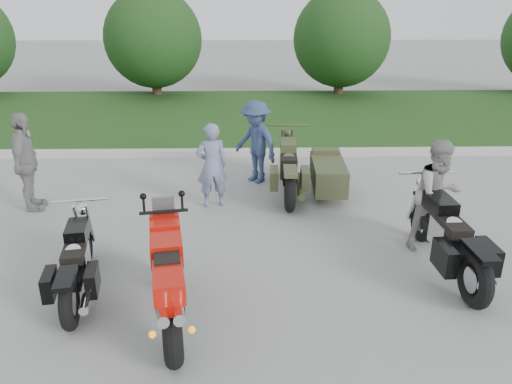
{
  "coord_description": "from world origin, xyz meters",
  "views": [
    {
      "loc": [
        0.41,
        -5.83,
        3.71
      ],
      "look_at": [
        0.56,
        1.52,
        0.8
      ],
      "focal_mm": 35.0,
      "sensor_mm": 36.0,
      "label": 1
    }
  ],
  "objects_px": {
    "cruiser_right": "(450,241)",
    "cruiser_sidecar": "(312,173)",
    "person_denim": "(256,142)",
    "cruiser_left": "(77,266)",
    "person_grey": "(438,196)",
    "person_back": "(26,163)",
    "person_stripe": "(212,166)",
    "sportbike_red": "(168,276)"
  },
  "relations": [
    {
      "from": "cruiser_left",
      "to": "cruiser_sidecar",
      "type": "distance_m",
      "value": 4.93
    },
    {
      "from": "person_denim",
      "to": "person_stripe",
      "type": "bearing_deg",
      "value": -75.03
    },
    {
      "from": "cruiser_left",
      "to": "cruiser_right",
      "type": "bearing_deg",
      "value": -4.46
    },
    {
      "from": "cruiser_left",
      "to": "person_grey",
      "type": "distance_m",
      "value": 5.3
    },
    {
      "from": "cruiser_right",
      "to": "person_denim",
      "type": "bearing_deg",
      "value": 122.27
    },
    {
      "from": "person_stripe",
      "to": "person_back",
      "type": "bearing_deg",
      "value": -11.46
    },
    {
      "from": "sportbike_red",
      "to": "person_back",
      "type": "bearing_deg",
      "value": 120.73
    },
    {
      "from": "cruiser_right",
      "to": "person_back",
      "type": "bearing_deg",
      "value": 158.02
    },
    {
      "from": "sportbike_red",
      "to": "cruiser_left",
      "type": "height_order",
      "value": "sportbike_red"
    },
    {
      "from": "person_grey",
      "to": "person_denim",
      "type": "xyz_separation_m",
      "value": [
        -2.72,
        3.03,
        -0.0
      ]
    },
    {
      "from": "cruiser_right",
      "to": "person_back",
      "type": "relative_size",
      "value": 1.42
    },
    {
      "from": "person_denim",
      "to": "cruiser_left",
      "type": "bearing_deg",
      "value": -71.95
    },
    {
      "from": "cruiser_right",
      "to": "person_grey",
      "type": "relative_size",
      "value": 1.48
    },
    {
      "from": "cruiser_sidecar",
      "to": "person_back",
      "type": "height_order",
      "value": "person_back"
    },
    {
      "from": "person_stripe",
      "to": "person_grey",
      "type": "distance_m",
      "value": 3.95
    },
    {
      "from": "cruiser_left",
      "to": "cruiser_right",
      "type": "height_order",
      "value": "cruiser_right"
    },
    {
      "from": "person_denim",
      "to": "person_back",
      "type": "bearing_deg",
      "value": -114.04
    },
    {
      "from": "person_stripe",
      "to": "person_denim",
      "type": "relative_size",
      "value": 0.92
    },
    {
      "from": "sportbike_red",
      "to": "cruiser_right",
      "type": "xyz_separation_m",
      "value": [
        3.77,
        1.07,
        -0.13
      ]
    },
    {
      "from": "cruiser_right",
      "to": "cruiser_sidecar",
      "type": "height_order",
      "value": "cruiser_right"
    },
    {
      "from": "cruiser_right",
      "to": "cruiser_sidecar",
      "type": "relative_size",
      "value": 1.0
    },
    {
      "from": "person_stripe",
      "to": "cruiser_left",
      "type": "bearing_deg",
      "value": 49.17
    },
    {
      "from": "cruiser_sidecar",
      "to": "person_back",
      "type": "distance_m",
      "value": 5.29
    },
    {
      "from": "sportbike_red",
      "to": "cruiser_sidecar",
      "type": "height_order",
      "value": "sportbike_red"
    },
    {
      "from": "cruiser_sidecar",
      "to": "person_denim",
      "type": "height_order",
      "value": "person_denim"
    },
    {
      "from": "sportbike_red",
      "to": "cruiser_sidecar",
      "type": "relative_size",
      "value": 0.88
    },
    {
      "from": "person_grey",
      "to": "person_stripe",
      "type": "bearing_deg",
      "value": 133.82
    },
    {
      "from": "person_back",
      "to": "cruiser_right",
      "type": "bearing_deg",
      "value": -116.69
    },
    {
      "from": "cruiser_right",
      "to": "person_back",
      "type": "xyz_separation_m",
      "value": [
        -6.8,
        2.43,
        0.4
      ]
    },
    {
      "from": "sportbike_red",
      "to": "cruiser_left",
      "type": "distance_m",
      "value": 1.44
    },
    {
      "from": "person_denim",
      "to": "cruiser_right",
      "type": "bearing_deg",
      "value": -8.06
    },
    {
      "from": "person_stripe",
      "to": "person_grey",
      "type": "height_order",
      "value": "person_grey"
    },
    {
      "from": "person_grey",
      "to": "cruiser_sidecar",
      "type": "bearing_deg",
      "value": 106.07
    },
    {
      "from": "sportbike_red",
      "to": "person_stripe",
      "type": "distance_m",
      "value": 3.61
    },
    {
      "from": "cruiser_right",
      "to": "person_back",
      "type": "height_order",
      "value": "person_back"
    },
    {
      "from": "sportbike_red",
      "to": "person_grey",
      "type": "relative_size",
      "value": 1.3
    },
    {
      "from": "person_denim",
      "to": "person_back",
      "type": "distance_m",
      "value": 4.39
    },
    {
      "from": "sportbike_red",
      "to": "cruiser_right",
      "type": "bearing_deg",
      "value": 5.82
    },
    {
      "from": "cruiser_right",
      "to": "cruiser_left",
      "type": "bearing_deg",
      "value": -177.06
    },
    {
      "from": "cruiser_right",
      "to": "person_grey",
      "type": "bearing_deg",
      "value": 82.14
    },
    {
      "from": "person_stripe",
      "to": "person_grey",
      "type": "relative_size",
      "value": 0.92
    },
    {
      "from": "cruiser_sidecar",
      "to": "sportbike_red",
      "type": "bearing_deg",
      "value": -115.71
    }
  ]
}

